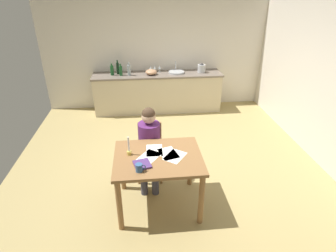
% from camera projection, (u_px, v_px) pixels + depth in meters
% --- Properties ---
extents(ground_plane, '(5.20, 5.20, 0.04)m').
position_uv_depth(ground_plane, '(168.00, 162.00, 4.79)').
color(ground_plane, tan).
extents(wall_back, '(5.20, 0.12, 2.60)m').
position_uv_depth(wall_back, '(156.00, 53.00, 6.49)').
color(wall_back, silver).
rests_on(wall_back, ground).
extents(wall_right, '(0.12, 5.20, 2.60)m').
position_uv_depth(wall_right, '(329.00, 84.00, 4.43)').
color(wall_right, silver).
rests_on(wall_right, ground).
extents(kitchen_counter, '(2.96, 0.64, 0.90)m').
position_uv_depth(kitchen_counter, '(158.00, 92.00, 6.56)').
color(kitchen_counter, beige).
rests_on(kitchen_counter, ground).
extents(dining_table, '(1.11, 0.89, 0.79)m').
position_uv_depth(dining_table, '(158.00, 165.00, 3.56)').
color(dining_table, olive).
rests_on(dining_table, ground).
extents(chair_at_table, '(0.43, 0.43, 0.87)m').
position_uv_depth(chair_at_table, '(150.00, 148.00, 4.24)').
color(chair_at_table, olive).
rests_on(chair_at_table, ground).
extents(person_seated, '(0.34, 0.61, 1.19)m').
position_uv_depth(person_seated, '(149.00, 142.00, 4.02)').
color(person_seated, '#592666').
rests_on(person_seated, ground).
extents(coffee_mug, '(0.12, 0.08, 0.10)m').
position_uv_depth(coffee_mug, '(139.00, 168.00, 3.20)').
color(coffee_mug, '#33598C').
rests_on(coffee_mug, dining_table).
extents(candlestick, '(0.06, 0.06, 0.26)m').
position_uv_depth(candlestick, '(129.00, 150.00, 3.51)').
color(candlestick, gold).
rests_on(candlestick, dining_table).
extents(book_magazine, '(0.24, 0.24, 0.02)m').
position_uv_depth(book_magazine, '(142.00, 164.00, 3.33)').
color(book_magazine, '#4F316F').
rests_on(book_magazine, dining_table).
extents(paper_letter, '(0.34, 0.36, 0.00)m').
position_uv_depth(paper_letter, '(175.00, 156.00, 3.51)').
color(paper_letter, white).
rests_on(paper_letter, dining_table).
extents(paper_bill, '(0.34, 0.36, 0.00)m').
position_uv_depth(paper_bill, '(149.00, 157.00, 3.50)').
color(paper_bill, white).
rests_on(paper_bill, dining_table).
extents(paper_envelope, '(0.28, 0.34, 0.00)m').
position_uv_depth(paper_envelope, '(168.00, 153.00, 3.57)').
color(paper_envelope, white).
rests_on(paper_envelope, dining_table).
extents(paper_receipt, '(0.22, 0.30, 0.00)m').
position_uv_depth(paper_receipt, '(154.00, 150.00, 3.63)').
color(paper_receipt, white).
rests_on(paper_receipt, dining_table).
extents(sink_unit, '(0.36, 0.36, 0.24)m').
position_uv_depth(sink_unit, '(176.00, 72.00, 6.39)').
color(sink_unit, '#B2B7BC').
rests_on(sink_unit, kitchen_counter).
extents(bottle_oil, '(0.08, 0.08, 0.27)m').
position_uv_depth(bottle_oil, '(112.00, 70.00, 6.20)').
color(bottle_oil, '#194C23').
rests_on(bottle_oil, kitchen_counter).
extents(bottle_vinegar, '(0.06, 0.06, 0.32)m').
position_uv_depth(bottle_vinegar, '(118.00, 68.00, 6.27)').
color(bottle_vinegar, black).
rests_on(bottle_vinegar, kitchen_counter).
extents(bottle_wine_red, '(0.07, 0.07, 0.26)m').
position_uv_depth(bottle_wine_red, '(121.00, 71.00, 6.18)').
color(bottle_wine_red, '#194C23').
rests_on(bottle_wine_red, kitchen_counter).
extents(bottle_sauce, '(0.07, 0.07, 0.29)m').
position_uv_depth(bottle_sauce, '(129.00, 70.00, 6.18)').
color(bottle_sauce, '#8C999E').
rests_on(bottle_sauce, kitchen_counter).
extents(mixing_bowl, '(0.26, 0.26, 0.12)m').
position_uv_depth(mixing_bowl, '(151.00, 72.00, 6.26)').
color(mixing_bowl, tan).
rests_on(mixing_bowl, kitchen_counter).
extents(stovetop_kettle, '(0.18, 0.18, 0.22)m').
position_uv_depth(stovetop_kettle, '(201.00, 68.00, 6.40)').
color(stovetop_kettle, '#B7BABF').
rests_on(stovetop_kettle, kitchen_counter).
extents(wine_glass_near_sink, '(0.07, 0.07, 0.15)m').
position_uv_depth(wine_glass_near_sink, '(159.00, 67.00, 6.44)').
color(wine_glass_near_sink, silver).
rests_on(wine_glass_near_sink, kitchen_counter).
extents(wine_glass_by_kettle, '(0.07, 0.07, 0.15)m').
position_uv_depth(wine_glass_by_kettle, '(155.00, 67.00, 6.43)').
color(wine_glass_by_kettle, silver).
rests_on(wine_glass_by_kettle, kitchen_counter).
extents(wine_glass_back_left, '(0.07, 0.07, 0.15)m').
position_uv_depth(wine_glass_back_left, '(151.00, 67.00, 6.42)').
color(wine_glass_back_left, silver).
rests_on(wine_glass_back_left, kitchen_counter).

